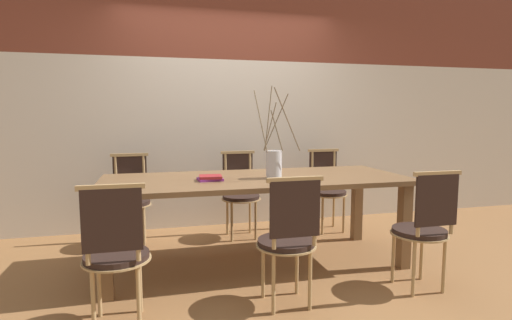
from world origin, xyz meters
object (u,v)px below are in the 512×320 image
(vase_centerpiece, at_px, (274,163))
(dining_table, at_px, (256,188))
(chair_far_center, at_px, (327,187))
(book_stack, at_px, (210,178))
(chair_near_center, at_px, (424,226))

(vase_centerpiece, bearing_deg, dining_table, 147.42)
(chair_far_center, relative_size, book_stack, 4.38)
(chair_near_center, xyz_separation_m, chair_far_center, (-0.02, 1.66, 0.00))
(chair_near_center, bearing_deg, book_stack, 152.51)
(dining_table, height_order, vase_centerpiece, vase_centerpiece)
(vase_centerpiece, bearing_deg, chair_near_center, -38.80)
(chair_far_center, bearing_deg, vase_centerpiece, 45.23)
(chair_near_center, bearing_deg, chair_far_center, 90.59)
(dining_table, xyz_separation_m, book_stack, (-0.40, -0.07, 0.11))
(dining_table, relative_size, chair_far_center, 2.84)
(vase_centerpiece, relative_size, book_stack, 3.75)
(dining_table, xyz_separation_m, vase_centerpiece, (0.13, -0.09, 0.22))
(vase_centerpiece, xyz_separation_m, book_stack, (-0.54, 0.02, -0.11))
(dining_table, height_order, book_stack, book_stack)
(chair_far_center, xyz_separation_m, book_stack, (-1.45, -0.90, 0.29))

